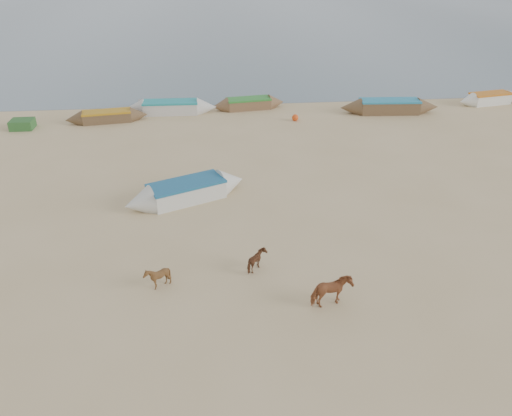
{
  "coord_description": "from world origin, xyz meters",
  "views": [
    {
      "loc": [
        -1.8,
        -14.04,
        10.78
      ],
      "look_at": [
        0.0,
        4.0,
        1.0
      ],
      "focal_mm": 35.0,
      "sensor_mm": 36.0,
      "label": 1
    }
  ],
  "objects": [
    {
      "name": "waterline_canoes",
      "position": [
        0.78,
        19.77,
        0.43
      ],
      "size": [
        54.24,
        4.01,
        0.96
      ],
      "color": "brown",
      "rests_on": "ground"
    },
    {
      "name": "calf_right",
      "position": [
        -0.24,
        1.02,
        0.4
      ],
      "size": [
        0.83,
        0.92,
        0.8
      ],
      "primitive_type": "imported",
      "rotation": [
        0.0,
        0.0,
        1.37
      ],
      "color": "brown",
      "rests_on": "ground"
    },
    {
      "name": "near_canoe",
      "position": [
        -2.95,
        6.98,
        0.46
      ],
      "size": [
        5.98,
        3.73,
        0.91
      ],
      "primitive_type": null,
      "rotation": [
        0.0,
        0.0,
        0.42
      ],
      "color": "silver",
      "rests_on": "ground"
    },
    {
      "name": "ground",
      "position": [
        0.0,
        0.0,
        0.0
      ],
      "size": [
        140.0,
        140.0,
        0.0
      ],
      "primitive_type": "plane",
      "color": "tan",
      "rests_on": "ground"
    },
    {
      "name": "cow_adult",
      "position": [
        1.97,
        -1.23,
        0.57
      ],
      "size": [
        1.47,
        0.97,
        1.14
      ],
      "primitive_type": "imported",
      "rotation": [
        0.0,
        0.0,
        1.85
      ],
      "color": "#955530",
      "rests_on": "ground"
    },
    {
      "name": "sea",
      "position": [
        0.0,
        82.0,
        0.01
      ],
      "size": [
        160.0,
        160.0,
        0.0
      ],
      "primitive_type": "plane",
      "color": "slate",
      "rests_on": "ground"
    },
    {
      "name": "beach_clutter",
      "position": [
        3.05,
        19.97,
        0.3
      ],
      "size": [
        44.46,
        4.73,
        0.64
      ],
      "color": "#2C5C29",
      "rests_on": "ground"
    },
    {
      "name": "calf_front",
      "position": [
        -3.82,
        0.34,
        0.44
      ],
      "size": [
        0.93,
        0.86,
        0.89
      ],
      "primitive_type": "imported",
      "rotation": [
        0.0,
        0.0,
        -1.77
      ],
      "color": "#56361B",
      "rests_on": "ground"
    }
  ]
}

